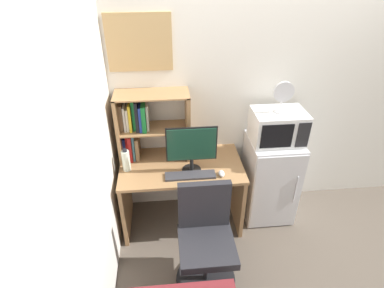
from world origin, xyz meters
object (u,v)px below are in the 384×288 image
desk_fan (283,95)px  keyboard (190,175)px  monitor (192,147)px  hutch_bookshelf (143,124)px  mini_fridge (269,178)px  water_bottle (126,160)px  wall_corkboard (139,43)px  microwave (278,127)px  computer_mouse (222,174)px  desk_chair (206,244)px

desk_fan → keyboard: bearing=-164.3°
monitor → keyboard: monitor is taller
hutch_bookshelf → mini_fridge: size_ratio=0.74×
water_bottle → wall_corkboard: bearing=61.1°
wall_corkboard → microwave: bearing=-11.8°
microwave → computer_mouse: bearing=-155.6°
water_bottle → desk_chair: water_bottle is taller
keyboard → microwave: bearing=16.0°
computer_mouse → desk_chair: (-0.20, -0.49, -0.35)m
microwave → desk_chair: 1.26m
mini_fridge → desk_chair: bearing=-136.2°
mini_fridge → desk_chair: (-0.77, -0.74, -0.06)m
mini_fridge → desk_chair: size_ratio=0.98×
computer_mouse → monitor: bearing=159.4°
desk_fan → desk_chair: bearing=-136.2°
hutch_bookshelf → water_bottle: (-0.17, -0.22, -0.25)m
microwave → desk_chair: size_ratio=0.52×
hutch_bookshelf → microwave: (1.27, -0.14, -0.02)m
microwave → wall_corkboard: (-1.24, 0.26, 0.74)m
hutch_bookshelf → monitor: (0.43, -0.30, -0.09)m
water_bottle → mini_fridge: (1.43, 0.08, -0.38)m
mini_fridge → wall_corkboard: wall_corkboard is taller
hutch_bookshelf → wall_corkboard: size_ratio=1.21×
computer_mouse → microwave: bearing=24.4°
hutch_bookshelf → keyboard: bearing=-42.9°
keyboard → microwave: size_ratio=0.94×
desk_fan → wall_corkboard: size_ratio=0.52×
desk_chair → wall_corkboard: bearing=115.1°
water_bottle → desk_fan: 1.54m
mini_fridge → desk_fan: desk_fan is taller
wall_corkboard → computer_mouse: bearing=-37.5°
keyboard → computer_mouse: (0.28, -0.01, 0.01)m
hutch_bookshelf → keyboard: 0.66m
computer_mouse → microwave: 0.70m
mini_fridge → desk_fan: size_ratio=3.13×
computer_mouse → desk_chair: size_ratio=0.10×
keyboard → wall_corkboard: (-0.39, 0.51, 1.07)m
monitor → water_bottle: bearing=173.2°
monitor → microwave: (0.83, 0.16, 0.07)m
computer_mouse → wall_corkboard: bearing=142.5°
mini_fridge → wall_corkboard: bearing=168.0°
keyboard → wall_corkboard: bearing=127.6°
microwave → monitor: bearing=-169.3°
desk_fan → computer_mouse: bearing=-156.0°
monitor → desk_chair: 0.84m
microwave → wall_corkboard: wall_corkboard is taller
desk_chair → wall_corkboard: size_ratio=1.67×
monitor → wall_corkboard: wall_corkboard is taller
computer_mouse → mini_fridge: mini_fridge is taller
computer_mouse → desk_fan: desk_fan is taller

